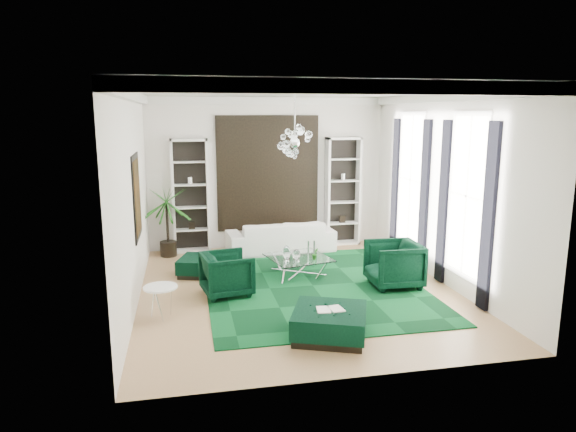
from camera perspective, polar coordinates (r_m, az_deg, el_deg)
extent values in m
cube|color=tan|center=(10.17, 1.01, -8.21)|extent=(6.00, 7.00, 0.02)
cube|color=white|center=(9.60, 1.10, 13.82)|extent=(6.00, 7.00, 0.02)
cube|color=white|center=(13.12, -2.29, 4.78)|extent=(6.00, 0.02, 3.80)
cube|color=white|center=(6.39, 7.92, -2.27)|extent=(6.00, 0.02, 3.80)
cube|color=white|center=(9.52, -16.93, 1.82)|extent=(0.02, 7.00, 3.80)
cube|color=white|center=(10.76, 16.92, 2.87)|extent=(0.02, 7.00, 3.80)
cylinder|color=white|center=(9.89, 0.71, 13.52)|extent=(0.90, 0.90, 0.05)
cube|color=black|center=(13.07, -2.25, 4.76)|extent=(2.50, 0.06, 2.80)
cube|color=black|center=(10.12, -16.39, 2.10)|extent=(0.04, 1.30, 1.60)
cube|color=white|center=(9.98, 19.25, 2.09)|extent=(0.03, 1.10, 2.90)
cube|color=black|center=(9.35, 21.38, -0.19)|extent=(0.07, 0.30, 3.25)
cube|color=black|center=(10.67, 16.89, 1.44)|extent=(0.07, 0.30, 3.25)
cube|color=white|center=(12.08, 13.48, 3.92)|extent=(0.03, 1.10, 2.90)
cube|color=black|center=(11.40, 14.90, 2.16)|extent=(0.07, 0.30, 3.25)
cube|color=black|center=(12.80, 11.82, 3.26)|extent=(0.07, 0.30, 3.25)
cube|color=black|center=(10.34, 2.77, -7.77)|extent=(4.20, 5.00, 0.02)
imported|color=white|center=(12.79, -0.84, -2.28)|extent=(2.70, 1.21, 0.77)
imported|color=black|center=(9.83, -6.80, -6.41)|extent=(1.04, 1.02, 0.82)
imported|color=black|center=(10.43, 11.67, -5.27)|extent=(1.02, 1.00, 0.91)
cube|color=black|center=(11.16, -9.65, -5.51)|extent=(1.08, 1.08, 0.38)
cube|color=black|center=(8.09, 4.64, -11.80)|extent=(1.42, 1.42, 0.44)
cube|color=white|center=(8.00, 4.67, -10.26)|extent=(0.42, 0.28, 0.03)
cylinder|color=white|center=(8.98, -13.92, -9.33)|extent=(0.73, 0.73, 0.54)
imported|color=#1E671A|center=(10.69, 3.03, -4.20)|extent=(0.16, 0.14, 0.25)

